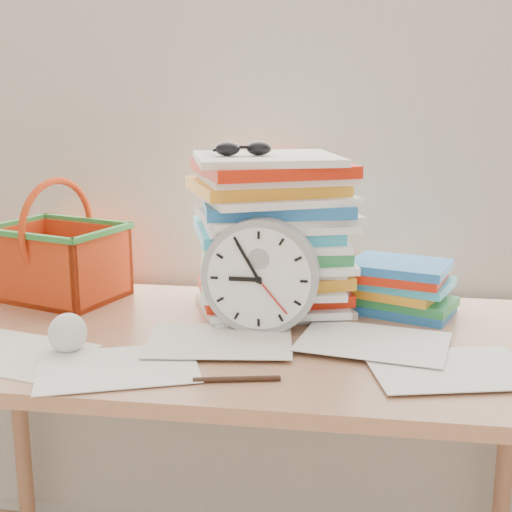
% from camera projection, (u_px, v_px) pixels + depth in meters
% --- Properties ---
extents(curtain, '(2.40, 0.01, 2.50)m').
position_uv_depth(curtain, '(255.00, 70.00, 1.74)').
color(curtain, beige).
rests_on(curtain, room_shell).
extents(desk, '(1.40, 0.70, 0.75)m').
position_uv_depth(desk, '(228.00, 367.00, 1.52)').
color(desk, '#A06C4B').
rests_on(desk, ground).
extents(paper_stack, '(0.44, 0.40, 0.36)m').
position_uv_depth(paper_stack, '(271.00, 234.00, 1.63)').
color(paper_stack, white).
rests_on(paper_stack, desk).
extents(clock, '(0.25, 0.05, 0.25)m').
position_uv_depth(clock, '(261.00, 276.00, 1.49)').
color(clock, '#989898').
rests_on(clock, desk).
extents(sunglasses, '(0.17, 0.16, 0.03)m').
position_uv_depth(sunglasses, '(243.00, 148.00, 1.55)').
color(sunglasses, black).
rests_on(sunglasses, paper_stack).
extents(book_stack, '(0.29, 0.25, 0.12)m').
position_uv_depth(book_stack, '(404.00, 287.00, 1.64)').
color(book_stack, white).
rests_on(book_stack, desk).
extents(basket, '(0.35, 0.30, 0.29)m').
position_uv_depth(basket, '(58.00, 240.00, 1.74)').
color(basket, '#E54716').
rests_on(basket, desk).
extents(crumpled_ball, '(0.08, 0.08, 0.08)m').
position_uv_depth(crumpled_ball, '(67.00, 332.00, 1.40)').
color(crumpled_ball, white).
rests_on(crumpled_ball, desk).
extents(pen, '(0.15, 0.04, 0.01)m').
position_uv_depth(pen, '(237.00, 379.00, 1.26)').
color(pen, black).
rests_on(pen, desk).
extents(scattered_papers, '(1.26, 0.42, 0.02)m').
position_uv_depth(scattered_papers, '(228.00, 332.00, 1.50)').
color(scattered_papers, white).
rests_on(scattered_papers, desk).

